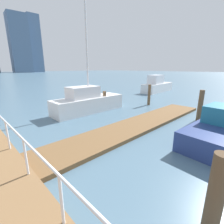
% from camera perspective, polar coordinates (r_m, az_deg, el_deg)
% --- Properties ---
extents(ground_plane, '(300.00, 300.00, 0.00)m').
position_cam_1_polar(ground_plane, '(16.47, -28.46, 2.13)').
color(ground_plane, slate).
extents(floating_dock, '(12.73, 2.00, 0.18)m').
position_cam_1_polar(floating_dock, '(9.31, 8.76, -4.65)').
color(floating_dock, brown).
rests_on(floating_dock, ground_plane).
extents(boardwalk_railing, '(0.06, 26.39, 1.08)m').
position_cam_1_polar(boardwalk_railing, '(5.84, -31.50, -6.92)').
color(boardwalk_railing, white).
rests_on(boardwalk_railing, boardwalk).
extents(dock_piling_0, '(0.25, 0.25, 1.83)m').
position_cam_1_polar(dock_piling_0, '(14.85, 13.04, 5.95)').
color(dock_piling_0, brown).
rests_on(dock_piling_0, ground_plane).
extents(dock_piling_1, '(0.28, 0.28, 1.50)m').
position_cam_1_polar(dock_piling_1, '(12.68, -2.67, 4.01)').
color(dock_piling_1, brown).
rests_on(dock_piling_1, ground_plane).
extents(dock_piling_2, '(0.29, 0.29, 1.95)m').
position_cam_1_polar(dock_piling_2, '(11.45, 28.84, 2.01)').
color(dock_piling_2, brown).
rests_on(dock_piling_2, ground_plane).
extents(dock_piling_3, '(0.31, 0.31, 1.78)m').
position_cam_1_polar(dock_piling_3, '(3.99, 32.90, -23.69)').
color(dock_piling_3, brown).
rests_on(dock_piling_3, ground_plane).
extents(moored_boat_0, '(6.11, 2.15, 2.32)m').
position_cam_1_polar(moored_boat_0, '(23.46, 15.69, 8.97)').
color(moored_boat_0, white).
rests_on(moored_boat_0, ground_plane).
extents(moored_boat_1, '(4.46, 2.16, 1.60)m').
position_cam_1_polar(moored_boat_1, '(8.61, 34.14, -5.38)').
color(moored_boat_1, navy).
rests_on(moored_boat_1, ground_plane).
extents(moored_boat_2, '(5.65, 1.69, 9.89)m').
position_cam_1_polar(moored_boat_2, '(12.28, -8.59, 3.67)').
color(moored_boat_2, white).
rests_on(moored_boat_2, ground_plane).
extents(skyline_tower_3, '(12.74, 11.04, 38.46)m').
position_cam_1_polar(skyline_tower_3, '(137.00, -29.97, 20.18)').
color(skyline_tower_3, slate).
rests_on(skyline_tower_3, ground_plane).
extents(skyline_tower_4, '(8.72, 7.43, 41.49)m').
position_cam_1_polar(skyline_tower_4, '(146.37, -25.77, 20.85)').
color(skyline_tower_4, slate).
rests_on(skyline_tower_4, ground_plane).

